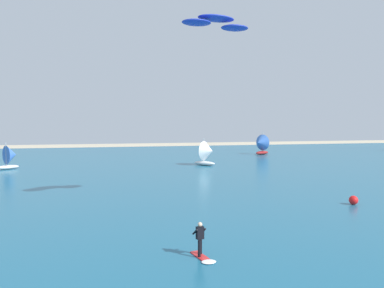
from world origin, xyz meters
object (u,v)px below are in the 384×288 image
Objects in this scene: sailboat_heeled_over at (207,153)px; marker_buoy at (353,200)px; kite at (216,23)px; kitesurfer at (202,245)px; sailboat_leading at (261,144)px; sailboat_trailing at (10,157)px.

sailboat_heeled_over reaches higher than marker_buoy.
kitesurfer is at bearing -109.58° from kite.
sailboat_heeled_over is at bearing 76.33° from kite.
kite is (3.53, 9.92, 12.88)m from kitesurfer.
sailboat_leading is 1.08× the size of sailboat_heeled_over.
sailboat_heeled_over is (-14.05, -14.75, -0.13)m from sailboat_leading.
kitesurfer is at bearing -105.30° from sailboat_heeled_over.
kite reaches higher than sailboat_heeled_over.
sailboat_leading is at bearing 77.05° from marker_buoy.
kite reaches higher than sailboat_leading.
kite is 17.03m from marker_buoy.
sailboat_trailing is 42.37m from sailboat_leading.
sailboat_heeled_over is at bearing 98.80° from marker_buoy.
kite reaches higher than kitesurfer.
sailboat_leading is 5.97× the size of marker_buoy.
kitesurfer is 0.58× the size of sailboat_trailing.
kite is 1.48× the size of sailboat_heeled_over.
sailboat_leading is (24.09, 51.44, 1.30)m from kitesurfer.
sailboat_trailing is 42.61m from marker_buoy.
kite is at bearing -55.37° from sailboat_trailing.
sailboat_leading is 20.37m from sailboat_heeled_over.
sailboat_heeled_over is at bearing -4.14° from sailboat_trailing.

